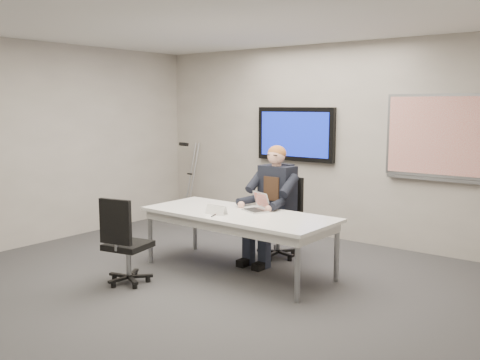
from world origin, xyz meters
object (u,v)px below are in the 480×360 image
Objects in this scene: office_chair_far at (281,232)px; seated_person at (269,215)px; office_chair_near at (126,257)px; conference_table at (238,219)px; laptop at (258,206)px.

seated_person reaches higher than office_chair_far.
office_chair_far is 1.06× the size of office_chair_near.
office_chair_near reaches higher than conference_table.
conference_table is 1.60× the size of seated_person.
seated_person is (0.73, 1.66, 0.28)m from office_chair_near.
conference_table is at bearing -89.32° from seated_person.
seated_person is at bearing -125.75° from office_chair_near.
office_chair_near is at bearing -121.56° from conference_table.
conference_table is 1.33m from office_chair_near.
seated_person is 3.84× the size of laptop.
office_chair_near is at bearing -97.64° from office_chair_far.
office_chair_far is at bearing 91.70° from seated_person.
office_chair_far is 2.74× the size of laptop.
office_chair_near is 2.57× the size of laptop.
office_chair_near reaches higher than laptop.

